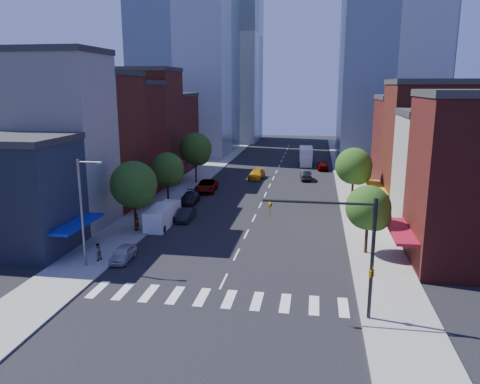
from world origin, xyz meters
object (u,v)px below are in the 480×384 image
(pedestrian_far, at_px, (98,252))
(cargo_van_far, at_px, (159,218))
(cargo_van_near, at_px, (166,213))
(pedestrian_near, at_px, (137,222))
(parked_car_rear, at_px, (190,198))
(taxi, at_px, (257,174))
(traffic_car_oncoming, at_px, (306,175))
(parked_car_second, at_px, (186,215))
(parked_car_front, at_px, (123,254))
(traffic_car_far, at_px, (323,166))
(box_truck, at_px, (306,157))
(parked_car_third, at_px, (206,186))

(pedestrian_far, bearing_deg, cargo_van_far, -170.07)
(cargo_van_near, distance_m, cargo_van_far, 2.41)
(cargo_van_near, relative_size, pedestrian_near, 2.61)
(parked_car_rear, bearing_deg, cargo_van_near, -94.97)
(taxi, height_order, traffic_car_oncoming, traffic_car_oncoming)
(parked_car_second, bearing_deg, parked_car_front, -98.60)
(traffic_car_oncoming, bearing_deg, parked_car_rear, 46.20)
(parked_car_second, xyz_separation_m, cargo_van_far, (-2.00, -3.27, 0.43))
(traffic_car_far, height_order, pedestrian_near, pedestrian_near)
(parked_car_front, height_order, traffic_car_far, traffic_car_far)
(box_truck, relative_size, pedestrian_near, 4.48)
(traffic_car_far, bearing_deg, traffic_car_oncoming, 71.33)
(parked_car_front, xyz_separation_m, cargo_van_far, (0.00, 9.70, 0.45))
(parked_car_front, height_order, cargo_van_near, cargo_van_near)
(parked_car_rear, xyz_separation_m, traffic_car_oncoming, (14.35, 18.11, 0.02))
(parked_car_third, xyz_separation_m, parked_car_rear, (-0.48, -7.33, -0.09))
(parked_car_third, bearing_deg, cargo_van_near, -96.63)
(parked_car_rear, relative_size, traffic_car_far, 1.07)
(taxi, bearing_deg, parked_car_rear, -104.15)
(parked_car_rear, relative_size, traffic_car_oncoming, 1.10)
(box_truck, xyz_separation_m, pedestrian_far, (-16.43, -54.23, -0.62))
(cargo_van_far, xyz_separation_m, traffic_car_far, (17.60, 38.46, -0.29))
(cargo_van_near, height_order, pedestrian_near, cargo_van_near)
(taxi, bearing_deg, cargo_van_near, -99.05)
(parked_car_second, height_order, cargo_van_near, cargo_van_near)
(parked_car_third, xyz_separation_m, pedestrian_far, (-2.93, -28.34, 0.10))
(parked_car_third, relative_size, cargo_van_far, 1.12)
(parked_car_rear, relative_size, pedestrian_near, 2.78)
(cargo_van_far, height_order, pedestrian_far, cargo_van_far)
(traffic_car_far, height_order, box_truck, box_truck)
(cargo_van_near, height_order, traffic_car_far, cargo_van_near)
(parked_car_front, bearing_deg, traffic_car_far, 67.76)
(pedestrian_near, bearing_deg, pedestrian_far, -174.11)
(box_truck, bearing_deg, parked_car_second, -109.04)
(traffic_car_oncoming, bearing_deg, box_truck, -93.98)
(box_truck, bearing_deg, pedestrian_far, -108.91)
(cargo_van_near, bearing_deg, pedestrian_near, -112.14)
(parked_car_second, height_order, pedestrian_far, pedestrian_far)
(cargo_van_far, relative_size, taxi, 1.02)
(taxi, bearing_deg, cargo_van_far, -97.84)
(pedestrian_near, xyz_separation_m, pedestrian_far, (-0.23, -8.61, -0.15))
(pedestrian_near, bearing_deg, traffic_car_oncoming, -21.08)
(traffic_car_oncoming, bearing_deg, parked_car_front, 63.59)
(parked_car_third, xyz_separation_m, box_truck, (13.50, 25.89, 0.72))
(parked_car_second, xyz_separation_m, traffic_car_oncoming, (12.78, 25.49, 0.09))
(taxi, xyz_separation_m, box_truck, (7.55, 15.41, 0.79))
(cargo_van_near, xyz_separation_m, pedestrian_near, (-1.79, -4.15, 0.07))
(cargo_van_far, bearing_deg, traffic_car_oncoming, 61.21)
(cargo_van_near, bearing_deg, traffic_car_oncoming, 61.90)
(parked_car_front, relative_size, box_truck, 0.46)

